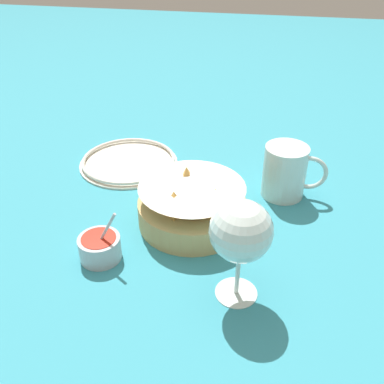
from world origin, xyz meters
TOP-DOWN VIEW (x-y plane):
  - ground_plane at (0.00, 0.00)m, footprint 4.00×4.00m
  - food_basket at (0.03, -0.01)m, footprint 0.20×0.20m
  - sauce_cup at (-0.10, -0.14)m, footprint 0.07×0.07m
  - wine_glass at (0.14, -0.18)m, footprint 0.09×0.09m
  - beer_mug at (0.20, 0.12)m, footprint 0.13×0.09m
  - side_plate at (-0.16, 0.18)m, footprint 0.23×0.23m

SIDE VIEW (x-z plane):
  - ground_plane at x=0.00m, z-range 0.00..0.00m
  - side_plate at x=-0.16m, z-range 0.00..0.01m
  - sauce_cup at x=-0.10m, z-range -0.03..0.07m
  - food_basket at x=0.03m, z-range -0.01..0.09m
  - beer_mug at x=0.20m, z-range 0.00..0.11m
  - wine_glass at x=0.14m, z-range 0.03..0.20m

